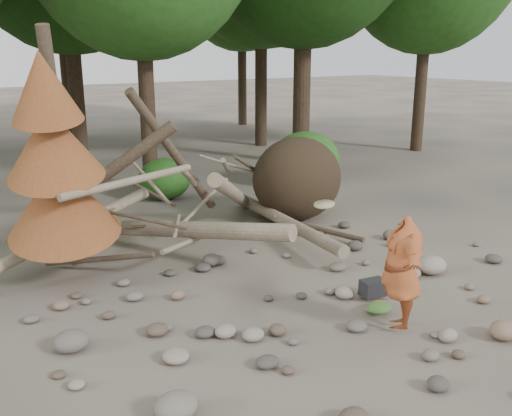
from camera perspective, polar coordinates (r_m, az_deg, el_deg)
ground at (r=9.06m, az=7.63°, el=-10.31°), size 120.00×120.00×0.00m
deadfall_pile at (r=13.08m, az=2.28°, el=2.40°), size 8.55×5.24×3.30m
dead_conifer at (r=9.90m, az=-19.39°, el=4.08°), size 2.06×2.16×4.35m
bush_mid at (r=15.58m, az=-9.12°, el=2.90°), size 1.40×1.40×1.12m
bush_right at (r=17.03m, az=4.98°, el=4.94°), size 2.00×2.00×1.60m
frisbee_thrower at (r=8.32m, az=14.37°, el=-6.22°), size 2.05×1.84×1.88m
backpack at (r=9.58m, az=11.61°, el=-8.14°), size 0.43×0.32×0.27m
cloth_green at (r=9.06m, az=12.19°, el=-10.02°), size 0.40×0.33×0.15m
cloth_orange at (r=9.24m, az=12.20°, el=-9.67°), size 0.27×0.22×0.10m
boulder_front_left at (r=6.70m, az=-8.00°, el=-19.02°), size 0.49×0.44×0.29m
boulder_front_right at (r=8.90m, az=23.63°, el=-11.14°), size 0.44×0.40×0.26m
boulder_mid_right at (r=10.85m, az=17.17°, el=-5.47°), size 0.55×0.49×0.33m
boulder_mid_left at (r=8.27m, az=-17.99°, el=-12.53°), size 0.48×0.44×0.29m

